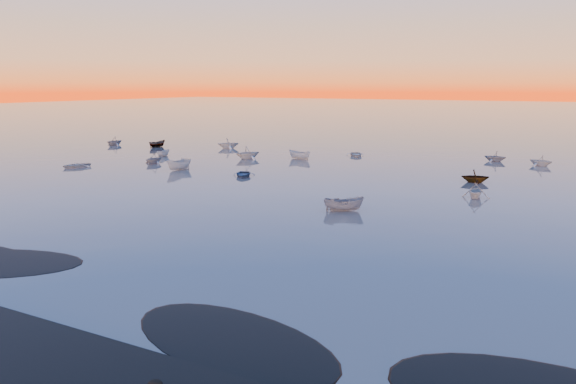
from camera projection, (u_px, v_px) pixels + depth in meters
The scene contains 6 objects.
ground at pixel (460, 141), 117.87m from camera, with size 600.00×600.00×0.00m, color #675E56.
mud_lobes at pixel (67, 304), 30.80m from camera, with size 140.00×6.00×0.07m, color black, non-canonical shape.
moored_fleet at pixel (387, 171), 77.35m from camera, with size 124.00×58.00×1.20m, color silver, non-canonical shape.
boat_near_left at pixel (243, 176), 73.20m from camera, with size 3.99×1.66×1.00m, color #3C5373.
boat_near_center at pixel (344, 211), 53.39m from camera, with size 3.87×1.64×1.34m, color gray.
boat_near_right at pixel (475, 198), 59.48m from camera, with size 3.58×1.61×1.25m, color silver.
Camera 1 is at (24.61, -20.69, 11.91)m, focal length 35.00 mm.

